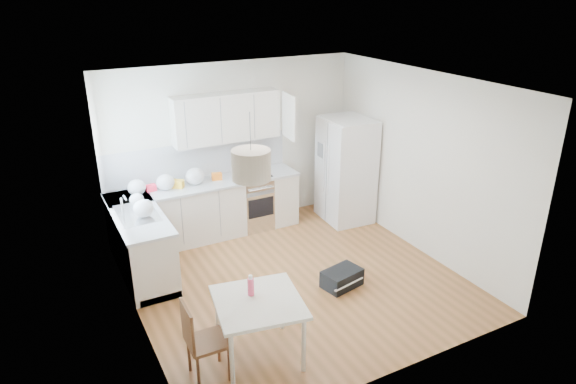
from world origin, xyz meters
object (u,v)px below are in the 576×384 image
(refrigerator, at_px, (346,170))
(dining_chair, at_px, (208,340))
(gym_bag, at_px, (342,278))
(dining_table, at_px, (258,307))

(refrigerator, bearing_deg, dining_chair, -139.23)
(gym_bag, bearing_deg, dining_chair, -171.94)
(refrigerator, height_order, dining_chair, refrigerator)
(dining_chair, height_order, gym_bag, dining_chair)
(dining_chair, distance_m, gym_bag, 2.33)
(dining_table, height_order, dining_chair, dining_chair)
(refrigerator, xyz_separation_m, dining_chair, (-3.42, -2.60, -0.43))
(gym_bag, bearing_deg, refrigerator, 43.33)
(dining_chair, xyz_separation_m, gym_bag, (2.16, 0.79, -0.33))
(refrigerator, height_order, gym_bag, refrigerator)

